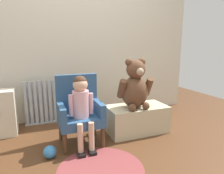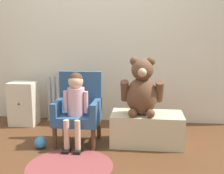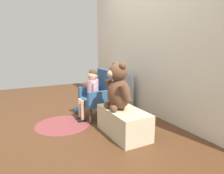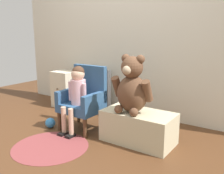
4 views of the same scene
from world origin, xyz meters
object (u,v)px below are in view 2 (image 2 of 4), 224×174
radiator (65,99)px  child_armchair (79,108)px  small_dresser (24,104)px  low_bench (147,129)px  floor_rug (70,166)px  large_teddy_bear (142,90)px  child_figure (76,99)px  toy_ball (41,142)px

radiator → child_armchair: bearing=-63.8°
small_dresser → low_bench: size_ratio=0.74×
radiator → floor_rug: (0.40, -1.28, -0.29)m
large_teddy_bear → child_armchair: bearing=177.6°
radiator → child_figure: (0.35, -0.82, 0.20)m
floor_rug → child_armchair: bearing=95.2°
floor_rug → large_teddy_bear: bearing=42.5°
large_teddy_bear → toy_ball: 1.14m
large_teddy_bear → floor_rug: size_ratio=0.77×
child_figure → small_dresser: bearing=143.6°
child_figure → large_teddy_bear: (0.66, 0.09, 0.09)m
child_armchair → low_bench: (0.71, 0.02, -0.20)m
radiator → floor_rug: radiator is taller
child_armchair → toy_ball: child_armchair is taller
small_dresser → floor_rug: bearing=-50.7°
large_teddy_bear → low_bench: bearing=37.7°
child_armchair → low_bench: 0.74m
floor_rug → toy_ball: bearing=138.2°
small_dresser → floor_rug: (0.88, -1.08, -0.27)m
radiator → large_teddy_bear: size_ratio=1.02×
toy_ball → radiator: bearing=90.3°
small_dresser → large_teddy_bear: 1.61m
large_teddy_bear → floor_rug: large_teddy_bear is taller
radiator → child_armchair: 0.79m
child_figure → toy_ball: size_ratio=6.28×
child_figure → floor_rug: (0.05, -0.46, -0.49)m
low_bench → toy_ball: 1.09m
toy_ball → large_teddy_bear: bearing=11.4°
small_dresser → radiator: bearing=23.4°
low_bench → toy_ball: size_ratio=6.10×
radiator → child_figure: bearing=-67.1°
child_figure → large_teddy_bear: 0.67m
low_bench → large_teddy_bear: 0.43m
toy_ball → floor_rug: bearing=-41.8°
small_dresser → child_armchair: size_ratio=0.73×
child_armchair → radiator: bearing=116.2°
child_armchair → floor_rug: 0.68m
low_bench → child_figure: bearing=-169.5°
child_figure → floor_rug: bearing=-83.5°
toy_ball → child_figure: bearing=18.4°
low_bench → toy_ball: low_bench is taller
child_figure → radiator: bearing=112.9°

